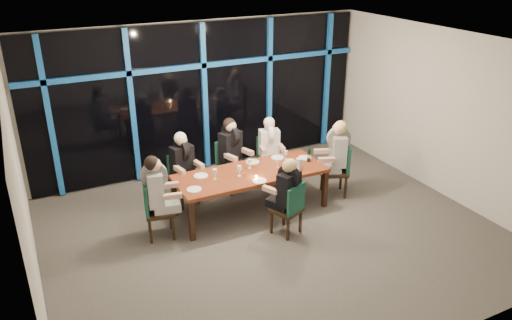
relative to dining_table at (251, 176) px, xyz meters
The scene contains 29 objects.
room 1.56m from the dining_table, 90.00° to the right, with size 7.04×7.00×3.02m.
window_wall 2.30m from the dining_table, 89.70° to the left, with size 6.86×0.43×2.94m.
dining_table is the anchor object (origin of this frame).
chair_far_left 1.29m from the dining_table, 138.27° to the left, with size 0.50×0.50×0.92m.
chair_far_mid 0.98m from the dining_table, 88.84° to the left, with size 0.56×0.56×0.97m.
chair_far_right 1.28m from the dining_table, 48.44° to the left, with size 0.50×0.50×0.90m.
chair_end_left 1.74m from the dining_table, behind, with size 0.52×0.52×0.95m.
chair_end_right 1.75m from the dining_table, ahead, with size 0.59×0.59×0.99m.
chair_near_mid 1.02m from the dining_table, 77.25° to the right, with size 0.55×0.55×0.90m.
diner_far_left 1.23m from the dining_table, 140.48° to the left, with size 0.51×0.61×0.90m.
diner_far_mid 0.93m from the dining_table, 87.19° to the left, with size 0.57×0.66×0.95m.
diner_far_right 1.22m from the dining_table, 46.68° to the left, with size 0.50×0.60×0.88m.
diner_end_left 1.67m from the dining_table, behind, with size 0.63×0.52×0.93m.
diner_end_right 1.69m from the dining_table, ahead, with size 0.68×0.61×0.96m.
diner_near_mid 0.94m from the dining_table, 78.11° to the right, with size 0.56×0.62×0.88m.
plate_far_left 0.86m from the dining_table, 164.98° to the left, with size 0.24×0.24×0.01m, color white.
plate_far_mid 0.42m from the dining_table, 59.56° to the left, with size 0.24×0.24×0.01m, color white.
plate_far_right 0.78m from the dining_table, 24.91° to the left, with size 0.24×0.24×0.01m, color white.
plate_end_left 1.12m from the dining_table, 169.29° to the right, with size 0.24×0.24×0.01m, color white.
plate_end_right 1.14m from the dining_table, ahead, with size 0.24×0.24×0.01m, color white.
plate_near_mid 0.40m from the dining_table, 94.60° to the right, with size 0.24×0.24×0.01m, color white.
wine_bottle 1.13m from the dining_table, ahead, with size 0.07×0.07×0.30m.
water_pitcher 0.86m from the dining_table, 17.30° to the right, with size 0.12×0.11×0.19m.
tea_light 0.24m from the dining_table, 92.74° to the right, with size 0.04×0.04×0.03m, color #FFA44C.
wine_glass_a 0.32m from the dining_table, 166.64° to the right, with size 0.07×0.07×0.19m.
wine_glass_b 0.25m from the dining_table, 71.84° to the left, with size 0.06×0.06×0.17m.
wine_glass_c 0.53m from the dining_table, ahead, with size 0.06×0.06×0.16m.
wine_glass_d 0.68m from the dining_table, behind, with size 0.07×0.07×0.18m.
wine_glass_e 0.85m from the dining_table, 14.69° to the left, with size 0.06×0.06×0.16m.
Camera 1 is at (-3.35, -6.13, 4.33)m, focal length 35.00 mm.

